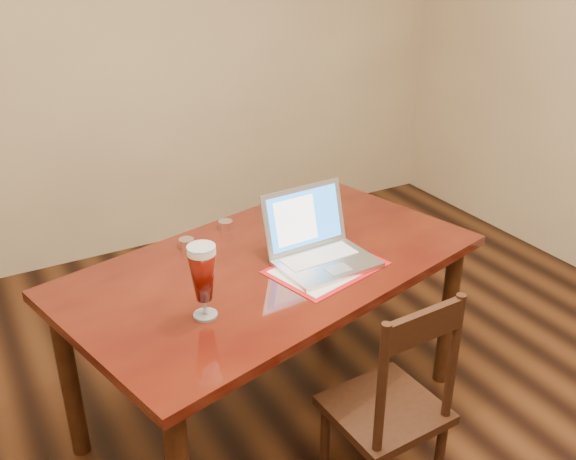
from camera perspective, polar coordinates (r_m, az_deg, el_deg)
dining_table at (r=2.50m, az=-1.36°, el=-4.52°), size 1.76×1.25×1.01m
dining_chair at (r=2.32m, az=9.13°, el=-15.35°), size 0.39×0.37×0.88m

